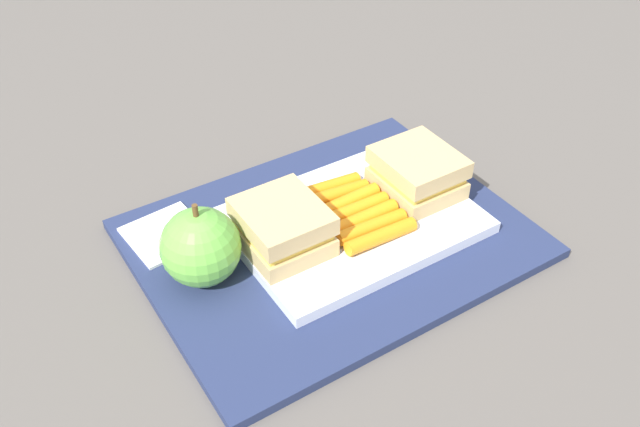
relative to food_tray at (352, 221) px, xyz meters
name	(u,v)px	position (x,y,z in m)	size (l,w,h in m)	color
ground_plane	(331,242)	(0.03, 0.00, -0.02)	(2.40, 2.40, 0.00)	#56514C
lunchbag_mat	(331,238)	(0.03, 0.00, -0.01)	(0.36, 0.28, 0.01)	navy
food_tray	(352,221)	(0.00, 0.00, 0.00)	(0.23, 0.17, 0.01)	white
sandwich_half_left	(417,173)	(-0.08, 0.00, 0.03)	(0.07, 0.08, 0.04)	tan
sandwich_half_right	(282,227)	(0.08, 0.00, 0.03)	(0.07, 0.08, 0.04)	tan
carrot_sticks_bundle	(353,210)	(0.00, 0.00, 0.01)	(0.08, 0.10, 0.02)	orange
apple	(201,247)	(0.15, -0.01, 0.03)	(0.07, 0.07, 0.08)	#66B742
paper_napkin	(166,234)	(0.16, -0.09, 0.00)	(0.07, 0.07, 0.00)	white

